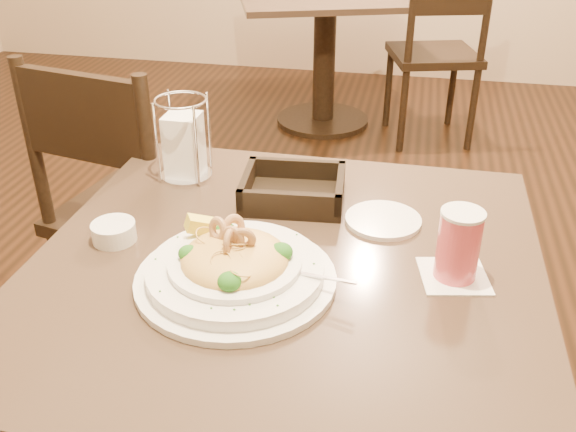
% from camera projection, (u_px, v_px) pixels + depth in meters
% --- Properties ---
extents(main_table, '(0.90, 0.90, 0.73)m').
position_uv_depth(main_table, '(286.00, 358.00, 1.25)').
color(main_table, black).
rests_on(main_table, ground).
extents(background_table, '(1.15, 1.15, 0.73)m').
position_uv_depth(background_table, '(325.00, 35.00, 3.45)').
color(background_table, black).
rests_on(background_table, ground).
extents(dining_chair_near, '(0.50, 0.50, 0.93)m').
position_uv_depth(dining_chair_near, '(130.00, 204.00, 1.80)').
color(dining_chair_near, black).
rests_on(dining_chair_near, ground).
extents(dining_chair_far, '(0.52, 0.52, 0.93)m').
position_uv_depth(dining_chair_far, '(437.00, 48.00, 3.22)').
color(dining_chair_far, black).
rests_on(dining_chair_far, ground).
extents(pasta_bowl, '(0.38, 0.34, 0.11)m').
position_uv_depth(pasta_bowl, '(235.00, 266.00, 1.07)').
color(pasta_bowl, white).
rests_on(pasta_bowl, main_table).
extents(drink_glass, '(0.13, 0.13, 0.13)m').
position_uv_depth(drink_glass, '(458.00, 245.00, 1.07)').
color(drink_glass, white).
rests_on(drink_glass, main_table).
extents(bread_basket, '(0.22, 0.19, 0.06)m').
position_uv_depth(bread_basket, '(293.00, 192.00, 1.33)').
color(bread_basket, black).
rests_on(bread_basket, main_table).
extents(napkin_caddy, '(0.11, 0.11, 0.18)m').
position_uv_depth(napkin_caddy, '(184.00, 144.00, 1.40)').
color(napkin_caddy, silver).
rests_on(napkin_caddy, main_table).
extents(side_plate, '(0.18, 0.18, 0.01)m').
position_uv_depth(side_plate, '(383.00, 220.00, 1.26)').
color(side_plate, white).
rests_on(side_plate, main_table).
extents(butter_ramekin, '(0.11, 0.11, 0.04)m').
position_uv_depth(butter_ramekin, '(114.00, 232.00, 1.19)').
color(butter_ramekin, white).
rests_on(butter_ramekin, main_table).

